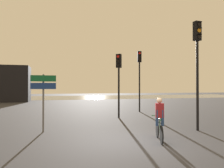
{
  "coord_description": "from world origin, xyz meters",
  "views": [
    {
      "loc": [
        -2.83,
        -7.37,
        2.02
      ],
      "look_at": [
        0.5,
        5.0,
        2.2
      ],
      "focal_mm": 35.0,
      "sensor_mm": 36.0,
      "label": 1
    }
  ],
  "objects_px": {
    "traffic_light_center": "(119,73)",
    "traffic_light_far_right": "(139,70)",
    "traffic_light_near_right": "(197,55)",
    "direction_sign_post": "(43,92)",
    "cyclist": "(159,119)"
  },
  "relations": [
    {
      "from": "traffic_light_center",
      "to": "cyclist",
      "type": "height_order",
      "value": "traffic_light_center"
    },
    {
      "from": "traffic_light_center",
      "to": "cyclist",
      "type": "xyz_separation_m",
      "value": [
        -0.29,
        -6.23,
        -2.1
      ]
    },
    {
      "from": "traffic_light_center",
      "to": "traffic_light_far_right",
      "type": "height_order",
      "value": "traffic_light_far_right"
    },
    {
      "from": "traffic_light_far_right",
      "to": "traffic_light_center",
      "type": "bearing_deg",
      "value": 62.61
    },
    {
      "from": "traffic_light_near_right",
      "to": "cyclist",
      "type": "distance_m",
      "value": 4.0
    },
    {
      "from": "traffic_light_near_right",
      "to": "traffic_light_far_right",
      "type": "height_order",
      "value": "traffic_light_near_right"
    },
    {
      "from": "traffic_light_near_right",
      "to": "cyclist",
      "type": "height_order",
      "value": "traffic_light_near_right"
    },
    {
      "from": "traffic_light_near_right",
      "to": "traffic_light_far_right",
      "type": "xyz_separation_m",
      "value": [
        0.35,
        7.94,
        -0.08
      ]
    },
    {
      "from": "traffic_light_center",
      "to": "traffic_light_near_right",
      "type": "distance_m",
      "value": 5.47
    },
    {
      "from": "traffic_light_center",
      "to": "traffic_light_far_right",
      "type": "bearing_deg",
      "value": -94.74
    },
    {
      "from": "traffic_light_far_right",
      "to": "direction_sign_post",
      "type": "bearing_deg",
      "value": 55.79
    },
    {
      "from": "traffic_light_far_right",
      "to": "direction_sign_post",
      "type": "height_order",
      "value": "traffic_light_far_right"
    },
    {
      "from": "traffic_light_near_right",
      "to": "cyclist",
      "type": "relative_size",
      "value": 3.12
    },
    {
      "from": "traffic_light_center",
      "to": "traffic_light_far_right",
      "type": "xyz_separation_m",
      "value": [
        2.7,
        3.04,
        0.5
      ]
    },
    {
      "from": "direction_sign_post",
      "to": "traffic_light_near_right",
      "type": "bearing_deg",
      "value": 167.21
    }
  ]
}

